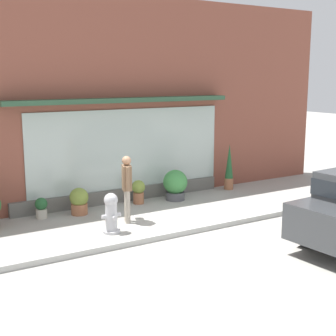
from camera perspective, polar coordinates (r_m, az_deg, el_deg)
The scene contains 10 objects.
ground_plane at distance 10.70m, azimuth 1.75°, elevation -7.42°, with size 60.00×60.00×0.00m, color #9E9B93.
curb_strip at distance 10.52m, azimuth 2.35°, elevation -7.39°, with size 14.00×0.24×0.12m, color #B2B2AD.
storefront at distance 12.96m, azimuth -6.00°, elevation 7.72°, with size 14.00×0.81×5.42m.
fire_hydrant at distance 10.50m, azimuth -6.74°, elevation -5.27°, with size 0.44×0.41×0.88m.
pedestrian_with_handbag at distance 11.13m, azimuth -4.89°, elevation -1.92°, with size 0.35×0.63×1.56m.
potted_plant_window_center at distance 12.02m, azimuth -10.47°, elevation -3.83°, with size 0.46×0.46×0.66m.
potted_plant_near_hydrant at distance 12.83m, azimuth -3.51°, elevation -2.70°, with size 0.36×0.36×0.63m.
potted_plant_window_right at distance 11.93m, azimuth -14.75°, elevation -4.54°, with size 0.30×0.30×0.50m.
potted_plant_by_entrance at distance 14.48m, azimuth 7.24°, elevation 0.05°, with size 0.27×0.27×1.38m.
potted_plant_window_left at distance 13.17m, azimuth 0.87°, elevation -1.93°, with size 0.67×0.67×0.83m.
Camera 1 is at (-5.59, -8.48, 3.35)m, focal length 51.54 mm.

